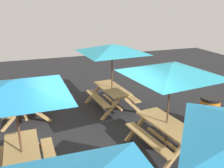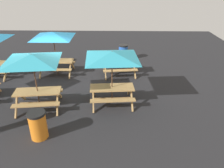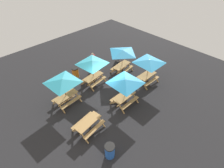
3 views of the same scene
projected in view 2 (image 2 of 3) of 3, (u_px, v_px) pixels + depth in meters
name	position (u px, v px, depth m)	size (l,w,h in m)	color
ground_plane	(53.00, 87.00, 10.60)	(24.00, 24.00, 0.00)	#232326
picnic_table_1	(119.00, 65.00, 11.76)	(1.95, 1.72, 0.81)	tan
picnic_table_2	(112.00, 59.00, 8.42)	(2.82, 2.82, 2.34)	tan
picnic_table_4	(32.00, 62.00, 8.12)	(2.81, 2.81, 2.34)	tan
picnic_table_5	(53.00, 38.00, 11.21)	(2.83, 2.83, 2.34)	tan
trash_bin_blue	(123.00, 52.00, 13.84)	(0.59, 0.59, 0.98)	blue
trash_bin_orange	(38.00, 125.00, 7.14)	(0.59, 0.59, 0.98)	orange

